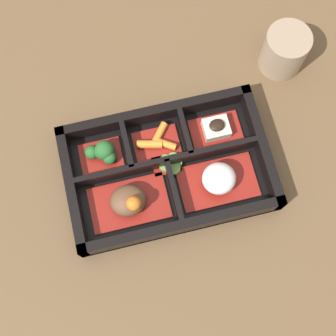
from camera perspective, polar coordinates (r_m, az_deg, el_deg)
The scene contains 10 objects.
ground_plane at distance 0.73m, azimuth -0.00°, elevation -0.56°, with size 3.00×3.00×0.00m, color brown.
bento_base at distance 0.72m, azimuth -0.00°, elevation -0.45°, with size 0.31×0.19×0.01m.
bento_rim at distance 0.71m, azimuth -0.09°, elevation 0.10°, with size 0.31×0.19×0.04m.
bowl_rice at distance 0.70m, azimuth 6.18°, elevation -1.42°, with size 0.12×0.07×0.04m.
bowl_stew at distance 0.69m, azimuth -4.79°, elevation -4.10°, with size 0.12×0.07×0.05m.
bowl_tofu at distance 0.73m, azimuth 5.86°, elevation 4.74°, with size 0.08×0.05×0.03m.
bowl_carrots at distance 0.72m, azimuth -1.34°, elevation 3.12°, with size 0.07×0.06×0.02m.
bowl_greens at distance 0.72m, azimuth -8.00°, elevation 1.83°, with size 0.06×0.05×0.04m.
bowl_pickles at distance 0.71m, azimuth 0.19°, elevation 0.59°, with size 0.04×0.03×0.01m.
tea_cup at distance 0.79m, azimuth 14.02°, elevation 13.77°, with size 0.07×0.07×0.07m.
Camera 1 is at (0.05, 0.19, 0.70)m, focal length 50.00 mm.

